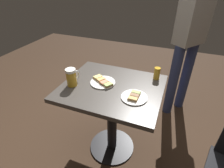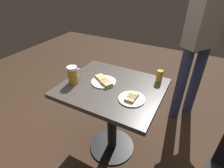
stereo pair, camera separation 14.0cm
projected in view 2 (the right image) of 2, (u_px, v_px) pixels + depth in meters
ground_plane at (112, 146)px, 1.82m from camera, size 6.00×6.00×0.00m
cafe_table at (112, 102)px, 1.51m from camera, size 0.67×0.80×0.74m
plate_near at (132, 98)px, 1.27m from camera, size 0.19×0.19×0.03m
plate_far at (104, 81)px, 1.46m from camera, size 0.21×0.21×0.03m
beer_mug at (73, 75)px, 1.43m from camera, size 0.13×0.08×0.14m
beer_glass_small at (159, 76)px, 1.45m from camera, size 0.05×0.05×0.10m
patron_standing at (200, 41)px, 1.74m from camera, size 0.36×0.34×1.61m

